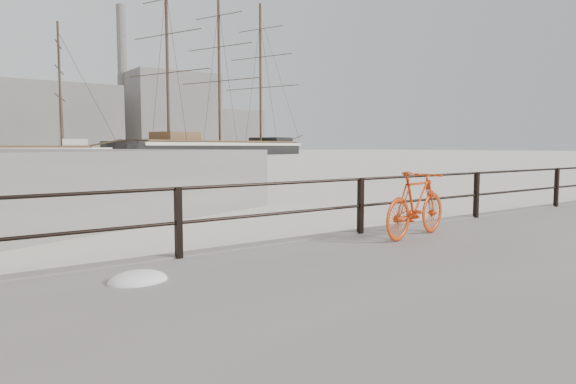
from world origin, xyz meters
TOP-DOWN VIEW (x-y plane):
  - ground at (0.00, 0.00)m, footprint 400.00×400.00m
  - guardrail at (0.00, -0.15)m, footprint 28.00×0.10m
  - bicycle at (-2.99, -0.99)m, footprint 1.92×0.64m
  - barque_black at (41.83, 88.79)m, footprint 66.72×42.00m
  - schooner_mid at (0.87, 72.14)m, footprint 29.73×19.67m
  - industrial_west at (20.00, 140.00)m, footprint 32.00×18.00m
  - industrial_mid at (55.00, 145.00)m, footprint 26.00×20.00m
  - industrial_east at (78.00, 150.00)m, footprint 20.00×16.00m
  - smokestack at (42.00, 150.00)m, footprint 2.80×2.80m

SIDE VIEW (x-z plane):
  - ground at x=0.00m, z-range 0.00..0.00m
  - barque_black at x=41.83m, z-range -17.84..17.84m
  - schooner_mid at x=0.87m, z-range -9.95..9.95m
  - guardrail at x=0.00m, z-range 0.35..1.35m
  - bicycle at x=-2.99m, z-range 0.35..1.50m
  - industrial_east at x=78.00m, z-range 0.00..14.00m
  - industrial_west at x=20.00m, z-range 0.00..18.00m
  - industrial_mid at x=55.00m, z-range 0.00..24.00m
  - smokestack at x=42.00m, z-range 0.00..44.00m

